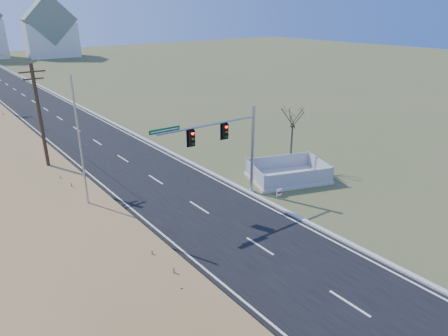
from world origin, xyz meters
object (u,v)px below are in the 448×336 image
flagpole (83,167)px  bare_tree (293,116)px  open_sign (279,192)px  fence_enclosure (288,176)px  traffic_signal_mast (232,145)px

flagpole → bare_tree: bearing=-4.7°
open_sign → bare_tree: 7.20m
open_sign → flagpole: (-12.01, 4.81, 3.37)m
open_sign → bare_tree: bare_tree is taller
fence_enclosure → flagpole: size_ratio=0.76×
traffic_signal_mast → bare_tree: bearing=14.1°
fence_enclosure → bare_tree: 4.92m
traffic_signal_mast → open_sign: 5.08m
traffic_signal_mast → open_sign: bearing=-29.9°
traffic_signal_mast → fence_enclosure: 6.82m
open_sign → fence_enclosure: bearing=40.4°
traffic_signal_mast → fence_enclosure: traffic_signal_mast is taller
open_sign → flagpole: 13.37m
traffic_signal_mast → open_sign: traffic_signal_mast is taller
fence_enclosure → open_sign: size_ratio=12.71×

